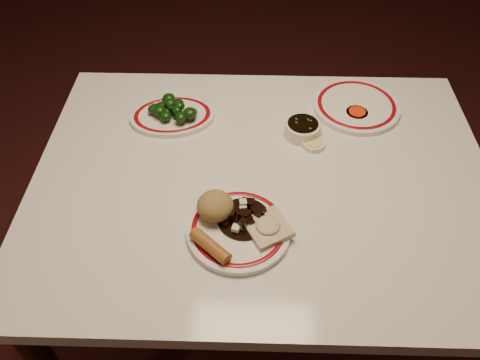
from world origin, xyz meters
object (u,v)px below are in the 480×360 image
dining_table (261,199)px  fried_wonton (268,227)px  broccoli_plate (172,116)px  soy_bowl (302,129)px  stirfry_heap (244,216)px  rice_mound (215,206)px  main_plate (239,229)px  spring_roll (210,246)px  broccoli_pile (172,108)px

dining_table → fried_wonton: bearing=-86.9°
broccoli_plate → soy_bowl: soy_bowl is taller
dining_table → stirfry_heap: 0.20m
rice_mound → stirfry_heap: 0.07m
main_plate → rice_mound: rice_mound is taller
broccoli_plate → soy_bowl: (0.38, -0.06, 0.01)m
stirfry_heap → broccoli_plate: bearing=119.7°
main_plate → fried_wonton: (0.07, -0.01, 0.02)m
dining_table → rice_mound: 0.23m
spring_roll → broccoli_pile: 0.49m
broccoli_pile → rice_mound: bearing=-67.9°
main_plate → stirfry_heap: (0.01, 0.03, 0.02)m
spring_roll → broccoli_pile: broccoli_pile is taller
rice_mound → fried_wonton: 0.13m
broccoli_pile → dining_table: bearing=-40.7°
dining_table → main_plate: size_ratio=4.05×
dining_table → broccoli_pile: broccoli_pile is taller
main_plate → broccoli_plate: bearing=116.8°
spring_roll → fried_wonton: (0.13, 0.06, -0.00)m
main_plate → broccoli_pile: bearing=116.7°
rice_mound → broccoli_plate: bearing=112.1°
rice_mound → stirfry_heap: bearing=-9.1°
rice_mound → spring_roll: (-0.01, -0.10, -0.02)m
fried_wonton → soy_bowl: (0.10, 0.35, -0.01)m
dining_table → rice_mound: (-0.11, -0.15, 0.14)m
stirfry_heap → soy_bowl: bearing=63.8°
broccoli_pile → spring_roll: bearing=-72.9°
spring_roll → dining_table: bearing=16.4°
rice_mound → stirfry_heap: (0.07, -0.01, -0.02)m
stirfry_heap → spring_roll: bearing=-128.9°
dining_table → fried_wonton: fried_wonton is taller
rice_mound → broccoli_pile: size_ratio=0.60×
rice_mound → soy_bowl: rice_mound is taller
stirfry_heap → broccoli_pile: bearing=119.7°
spring_roll → main_plate: bearing=-1.7°
fried_wonton → broccoli_pile: size_ratio=0.87×
main_plate → spring_roll: spring_roll is taller
spring_roll → soy_bowl: bearing=12.8°
fried_wonton → broccoli_pile: broccoli_pile is taller
rice_mound → broccoli_pile: rice_mound is taller
dining_table → spring_roll: (-0.12, -0.25, 0.12)m
rice_mound → spring_roll: size_ratio=0.81×
spring_roll → stirfry_heap: (0.07, 0.09, -0.00)m
dining_table → broccoli_pile: bearing=139.3°
main_plate → broccoli_plate: 0.46m
spring_roll → broccoli_pile: size_ratio=0.74×
rice_mound → soy_bowl: (0.22, 0.31, -0.03)m
soy_bowl → main_plate: bearing=-116.0°
dining_table → spring_roll: bearing=-115.7°
spring_roll → broccoli_plate: (-0.15, 0.47, -0.02)m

